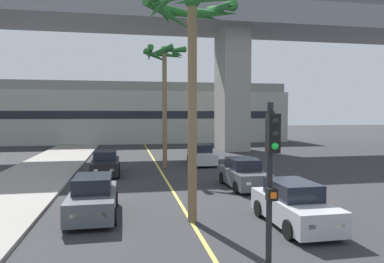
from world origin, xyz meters
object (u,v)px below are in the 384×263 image
traffic_light_median_near (271,178)px  palm_tree_near_median (164,67)px  car_queue_second (105,164)px  car_queue_fifth (201,155)px  car_queue_third (294,205)px  car_queue_fourth (243,174)px  car_queue_front (93,198)px  palm_tree_mid_median (193,25)px

traffic_light_median_near → palm_tree_near_median: (-0.03, 18.96, 4.56)m
car_queue_second → car_queue_fifth: size_ratio=0.99×
car_queue_third → traffic_light_median_near: bearing=-121.2°
car_queue_fourth → car_queue_front: bearing=-151.7°
car_queue_second → traffic_light_median_near: (4.11, -16.88, 1.99)m
car_queue_fourth → palm_tree_near_median: (-3.42, 7.44, 6.55)m
car_queue_fourth → palm_tree_mid_median: (-3.79, -5.36, 6.42)m
car_queue_front → palm_tree_near_median: bearing=70.6°
car_queue_third → car_queue_second: bearing=121.1°
car_queue_fifth → palm_tree_mid_median: 15.83m
car_queue_second → car_queue_third: size_ratio=1.00×
car_queue_third → palm_tree_mid_median: bearing=161.8°
car_queue_second → car_queue_fourth: size_ratio=1.00×
car_queue_front → palm_tree_mid_median: 7.52m
car_queue_third → traffic_light_median_near: (-3.05, -5.02, 1.99)m
car_queue_second → car_queue_fourth: (7.50, -5.36, 0.00)m
car_queue_front → palm_tree_mid_median: (3.67, -1.34, 6.42)m
car_queue_front → traffic_light_median_near: size_ratio=0.98×
car_queue_front → palm_tree_mid_median: size_ratio=0.49×
car_queue_third → palm_tree_near_median: size_ratio=0.47×
palm_tree_near_median → traffic_light_median_near: bearing=-89.9°
car_queue_third → palm_tree_mid_median: size_ratio=0.49×
car_queue_fourth → palm_tree_near_median: 10.49m
car_queue_front → traffic_light_median_near: (4.07, -7.50, 1.99)m
palm_tree_mid_median → car_queue_fourth: bearing=54.7°
car_queue_second → traffic_light_median_near: traffic_light_median_near is taller
traffic_light_median_near → car_queue_second: bearing=103.7°
palm_tree_near_median → palm_tree_mid_median: (-0.37, -12.80, -0.12)m
car_queue_front → traffic_light_median_near: 8.76m
palm_tree_near_median → palm_tree_mid_median: size_ratio=1.06×
car_queue_front → car_queue_fourth: (7.46, 4.02, 0.00)m
car_queue_fifth → palm_tree_mid_median: size_ratio=0.50×
palm_tree_near_median → car_queue_second: bearing=-153.0°
traffic_light_median_near → car_queue_third: bearing=58.8°
car_queue_second → car_queue_fifth: bearing=25.4°
car_queue_fourth → car_queue_fifth: 8.73m
car_queue_fifth → palm_tree_near_median: 7.31m
car_queue_front → car_queue_fourth: size_ratio=1.00×
car_queue_fifth → traffic_light_median_near: 20.55m
palm_tree_near_median → car_queue_front: bearing=-109.4°
traffic_light_median_near → palm_tree_near_median: 19.50m
car_queue_front → traffic_light_median_near: traffic_light_median_near is taller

